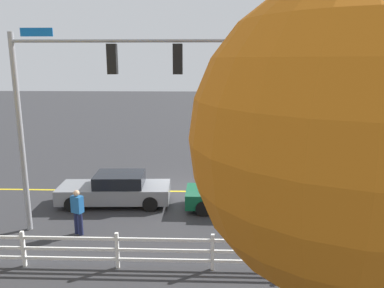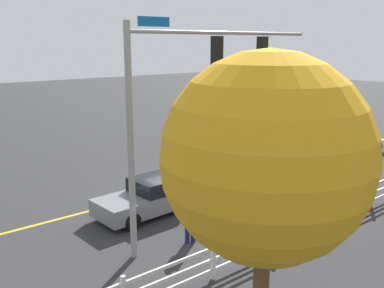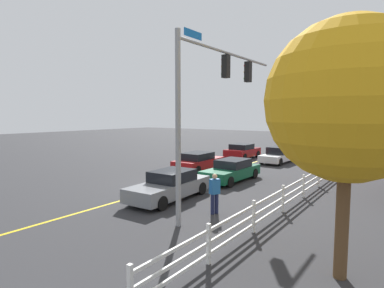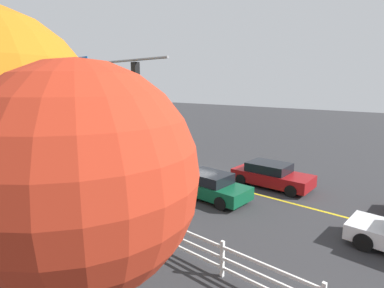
{
  "view_description": "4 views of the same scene",
  "coord_description": "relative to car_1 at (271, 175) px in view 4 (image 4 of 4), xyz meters",
  "views": [
    {
      "loc": [
        -1.29,
        17.19,
        6.2
      ],
      "look_at": [
        -0.71,
        0.21,
        2.41
      ],
      "focal_mm": 35.1,
      "sensor_mm": 36.0,
      "label": 1
    },
    {
      "loc": [
        11.76,
        15.12,
        6.54
      ],
      "look_at": [
        -0.75,
        -0.09,
        1.93
      ],
      "focal_mm": 40.72,
      "sensor_mm": 36.0,
      "label": 2
    },
    {
      "loc": [
        14.11,
        11.41,
        4.12
      ],
      "look_at": [
        -0.51,
        0.79,
        2.42
      ],
      "focal_mm": 29.3,
      "sensor_mm": 36.0,
      "label": 3
    },
    {
      "loc": [
        -11.96,
        13.61,
        5.65
      ],
      "look_at": [
        -0.4,
        0.28,
        2.2
      ],
      "focal_mm": 28.04,
      "sensor_mm": 36.0,
      "label": 4
    }
  ],
  "objects": [
    {
      "name": "tree_0",
      "position": [
        -2.78,
        12.81,
        3.45
      ],
      "size": [
        3.89,
        3.89,
        6.09
      ],
      "color": "brown",
      "rests_on": "ground_plane"
    },
    {
      "name": "pedestrian",
      "position": [
        7.93,
        6.35,
        0.26
      ],
      "size": [
        0.47,
        0.4,
        1.69
      ],
      "rotation": [
        0.0,
        0.0,
        4.28
      ],
      "color": "#191E3F",
      "rests_on": "ground_plane"
    },
    {
      "name": "lane_center_stripe",
      "position": [
        0.67,
        1.66,
        -0.67
      ],
      "size": [
        28.0,
        0.16,
        0.01
      ],
      "primitive_type": "cube",
      "color": "gold",
      "rests_on": "ground_plane"
    },
    {
      "name": "white_rail_fence",
      "position": [
        1.67,
        8.55,
        -0.07
      ],
      "size": [
        26.1,
        0.1,
        1.15
      ],
      "color": "white",
      "rests_on": "ground_plane"
    },
    {
      "name": "ground_plane",
      "position": [
        4.67,
        1.66,
        -0.67
      ],
      "size": [
        120.0,
        120.0,
        0.0
      ],
      "primitive_type": "plane",
      "color": "#2D2D30"
    },
    {
      "name": "car_2",
      "position": [
        1.75,
        3.75,
        -0.02
      ],
      "size": [
        4.71,
        1.91,
        1.34
      ],
      "rotation": [
        0.0,
        0.0,
        -0.01
      ],
      "color": "#0C4C2D",
      "rests_on": "ground_plane"
    },
    {
      "name": "car_1",
      "position": [
        0.0,
        0.0,
        0.0
      ],
      "size": [
        4.38,
        2.04,
        1.36
      ],
      "rotation": [
        0.0,
        0.0,
        3.16
      ],
      "color": "maroon",
      "rests_on": "ground_plane"
    },
    {
      "name": "car_3",
      "position": [
        7.25,
        3.36,
        -0.0
      ],
      "size": [
        4.87,
        2.05,
        1.4
      ],
      "rotation": [
        0.0,
        0.0,
        0.04
      ],
      "color": "slate",
      "rests_on": "ground_plane"
    },
    {
      "name": "signal_assembly",
      "position": [
        7.66,
        6.0,
        4.45
      ],
      "size": [
        7.93,
        0.38,
        7.26
      ],
      "color": "gray",
      "rests_on": "ground_plane"
    }
  ]
}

